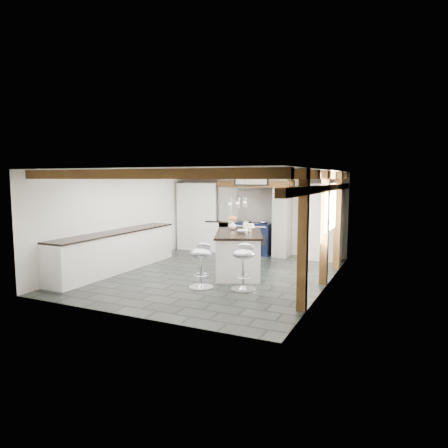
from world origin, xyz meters
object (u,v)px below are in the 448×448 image
at_px(bar_stool_far, 201,260).
at_px(kitchen_island, 239,252).
at_px(range_cooker, 255,238).
at_px(bar_stool_near, 243,261).

bearing_deg(bar_stool_far, kitchen_island, 74.45).
height_order(range_cooker, bar_stool_near, range_cooker).
relative_size(bar_stool_near, bar_stool_far, 1.02).
xyz_separation_m(range_cooker, bar_stool_near, (1.11, -3.57, 0.10)).
distance_m(range_cooker, kitchen_island, 2.40).
bearing_deg(range_cooker, bar_stool_far, -85.42).
distance_m(range_cooker, bar_stool_far, 3.78).
height_order(range_cooker, kitchen_island, kitchen_island).
bearing_deg(bar_stool_near, bar_stool_far, -171.93).
height_order(bar_stool_near, bar_stool_far, bar_stool_near).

